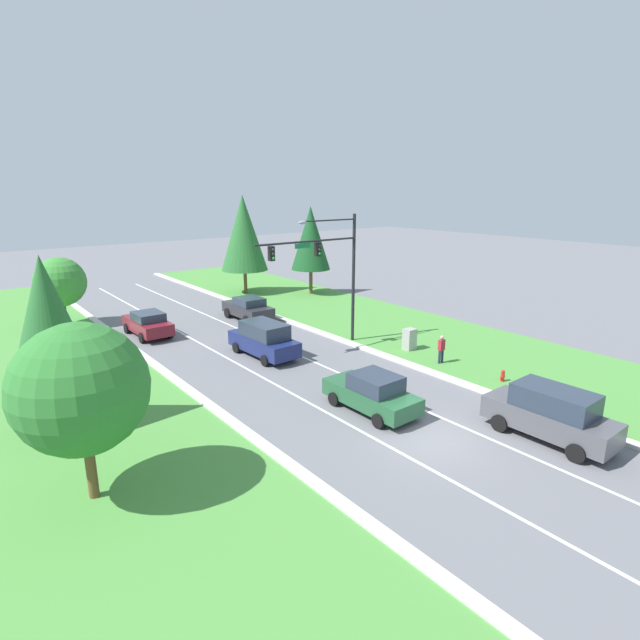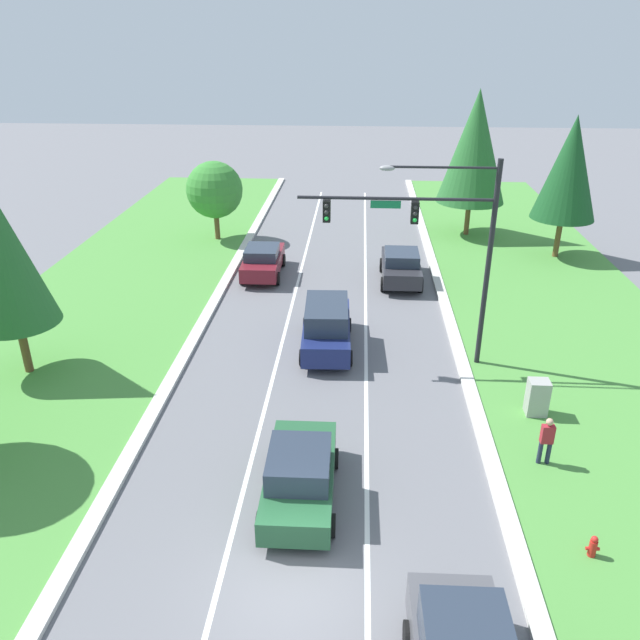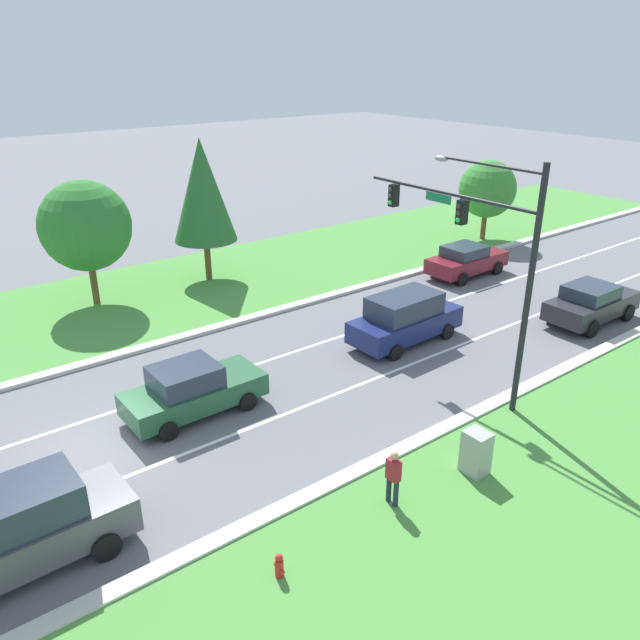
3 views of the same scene
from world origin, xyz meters
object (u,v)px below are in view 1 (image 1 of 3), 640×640
Objects in this scene: charcoal_sedan at (248,308)px; oak_far_left_tree at (60,282)px; conifer_far_right_tree at (244,233)px; burgundy_sedan at (148,323)px; conifer_near_right_tree at (311,238)px; traffic_signal_mast at (329,261)px; utility_cabinet at (409,340)px; oak_near_left_tree at (81,389)px; navy_suv at (264,339)px; graphite_suv at (551,414)px; conifer_mid_left_tree at (48,320)px; forest_sedan at (372,393)px; fire_hydrant at (503,376)px; pedestrian at (441,348)px.

charcoal_sedan is 0.94× the size of oak_far_left_tree.
conifer_far_right_tree is at bearing 61.57° from charcoal_sedan.
burgundy_sedan is 0.58× the size of conifer_near_right_tree.
traffic_signal_mast reaches higher than conifer_near_right_tree.
burgundy_sedan reaches higher than utility_cabinet.
oak_near_left_tree is 1.17× the size of oak_far_left_tree.
conifer_near_right_tree reaches higher than oak_far_left_tree.
navy_suv is at bearing 36.26° from oak_near_left_tree.
traffic_signal_mast is at bearing 86.72° from graphite_suv.
charcoal_sedan is 0.64× the size of conifer_mid_left_tree.
fire_hydrant is at bearing -13.28° from forest_sedan.
oak_near_left_tree is at bearing -92.62° from conifer_mid_left_tree.
utility_cabinet is at bearing -51.40° from oak_far_left_tree.
conifer_mid_left_tree is (-15.02, -10.71, 3.79)m from charcoal_sedan.
oak_near_left_tree reaches higher than utility_cabinet.
traffic_signal_mast is 1.74× the size of charcoal_sedan.
navy_suv is (0.24, 9.42, 0.17)m from forest_sedan.
forest_sedan reaches higher than utility_cabinet.
graphite_suv is at bearing -92.43° from traffic_signal_mast.
traffic_signal_mast is 10.49m from forest_sedan.
conifer_near_right_tree is 1.12× the size of conifer_mid_left_tree.
oak_far_left_tree reaches higher than fire_hydrant.
traffic_signal_mast is at bearing 25.70° from oak_near_left_tree.
traffic_signal_mast is 1.64× the size of oak_far_left_tree.
pedestrian is (11.00, -15.77, 0.08)m from burgundy_sedan.
conifer_near_right_tree is 28.72m from conifer_mid_left_tree.
conifer_far_right_tree is (4.15, 17.50, 0.27)m from traffic_signal_mast.
graphite_suv is at bearing -40.44° from conifer_mid_left_tree.
oak_far_left_tree is at bearing 120.49° from fire_hydrant.
burgundy_sedan is at bearing 106.28° from graphite_suv.
oak_far_left_tree reaches higher than burgundy_sedan.
fire_hydrant is (3.83, -19.01, -0.56)m from charcoal_sedan.
conifer_mid_left_tree is (-19.03, 1.80, 4.00)m from utility_cabinet.
conifer_far_right_tree is at bearing 44.38° from conifer_mid_left_tree.
traffic_signal_mast is 13.15m from burgundy_sedan.
oak_near_left_tree is 23.49m from oak_far_left_tree.
conifer_near_right_tree is (9.33, 4.51, 4.33)m from charcoal_sedan.
oak_far_left_tree is at bearing 109.60° from graphite_suv.
traffic_signal_mast is 9.97m from charcoal_sedan.
conifer_near_right_tree is 20.80m from oak_far_left_tree.
traffic_signal_mast reaches higher than conifer_mid_left_tree.
forest_sedan reaches higher than pedestrian.
navy_suv is at bearing -116.54° from conifer_far_right_tree.
conifer_mid_left_tree is at bearing -147.99° from conifer_near_right_tree.
conifer_mid_left_tree is (-3.75, -17.34, 1.47)m from oak_far_left_tree.
conifer_near_right_tree reaches higher than navy_suv.
charcoal_sedan is 0.58× the size of conifer_near_right_tree.
conifer_near_right_tree is 6.18m from conifer_far_right_tree.
fire_hydrant is (-0.18, -6.50, -0.35)m from utility_cabinet.
graphite_suv reaches higher than charcoal_sedan.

